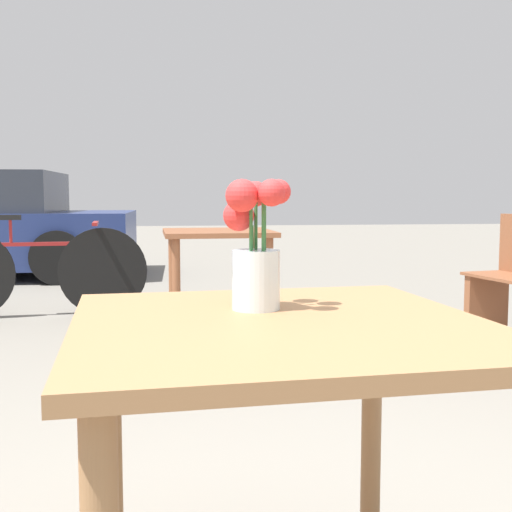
# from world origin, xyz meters

# --- Properties ---
(table_front) EXTENTS (0.81, 0.83, 0.74)m
(table_front) POSITION_xyz_m (0.00, 0.00, 0.62)
(table_front) COLOR #9E7047
(table_front) RESTS_ON ground_plane
(flower_vase) EXTENTS (0.14, 0.15, 0.26)m
(flower_vase) POSITION_xyz_m (-0.03, 0.11, 0.86)
(flower_vase) COLOR silver
(flower_vase) RESTS_ON table_front
(table_back) EXTENTS (0.69, 0.71, 0.76)m
(table_back) POSITION_xyz_m (0.10, 2.87, 0.61)
(table_back) COLOR brown
(table_back) RESTS_ON ground_plane
(bicycle) EXTENTS (1.75, 0.44, 0.82)m
(bicycle) POSITION_xyz_m (-1.26, 4.14, 0.37)
(bicycle) COLOR black
(bicycle) RESTS_ON ground_plane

